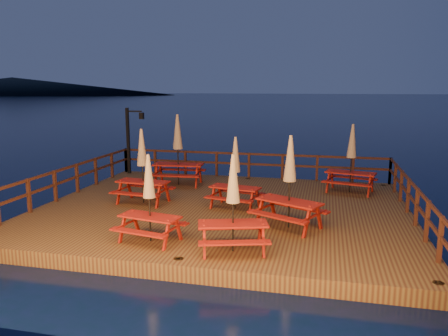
% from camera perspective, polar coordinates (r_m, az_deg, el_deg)
% --- Properties ---
extents(ground, '(500.00, 500.00, 0.00)m').
position_cam_1_polar(ground, '(14.75, -0.05, -6.55)').
color(ground, black).
rests_on(ground, ground).
extents(deck, '(12.00, 10.00, 0.40)m').
position_cam_1_polar(deck, '(14.69, -0.05, -5.80)').
color(deck, '#4B2918').
rests_on(deck, ground).
extents(deck_piles, '(11.44, 9.44, 1.40)m').
position_cam_1_polar(deck_piles, '(14.84, -0.05, -7.66)').
color(deck_piles, '#381A12').
rests_on(deck_piles, ground).
extents(railing, '(11.80, 9.75, 1.10)m').
position_cam_1_polar(railing, '(16.14, 1.40, -0.77)').
color(railing, '#381A12').
rests_on(railing, deck).
extents(lamp_post, '(0.85, 0.18, 3.00)m').
position_cam_1_polar(lamp_post, '(20.31, -12.03, 4.29)').
color(lamp_post, black).
rests_on(lamp_post, deck).
extents(headland_left, '(180.00, 84.00, 9.00)m').
position_cam_1_polar(headland_left, '(261.04, -25.90, 9.62)').
color(headland_left, black).
rests_on(headland_left, ground).
extents(picnic_table_0, '(1.99, 1.79, 2.39)m').
position_cam_1_polar(picnic_table_0, '(10.44, 1.19, -4.43)').
color(picnic_table_0, maroon).
rests_on(picnic_table_0, deck).
extents(picnic_table_1, '(2.32, 2.18, 2.64)m').
position_cam_1_polar(picnic_table_1, '(12.31, 8.58, -1.62)').
color(picnic_table_1, maroon).
rests_on(picnic_table_1, deck).
extents(picnic_table_2, '(2.14, 1.81, 2.86)m').
position_cam_1_polar(picnic_table_2, '(17.69, -6.05, 2.54)').
color(picnic_table_2, maroon).
rests_on(picnic_table_2, deck).
extents(picnic_table_3, '(1.81, 1.59, 2.28)m').
position_cam_1_polar(picnic_table_3, '(11.29, -9.73, -3.74)').
color(picnic_table_3, maroon).
rests_on(picnic_table_3, deck).
extents(picnic_table_4, '(1.92, 1.64, 2.55)m').
position_cam_1_polar(picnic_table_4, '(15.07, -10.62, 0.40)').
color(picnic_table_4, maroon).
rests_on(picnic_table_4, deck).
extents(picnic_table_5, '(1.89, 1.66, 2.35)m').
position_cam_1_polar(picnic_table_5, '(14.23, 1.49, -0.44)').
color(picnic_table_5, maroon).
rests_on(picnic_table_5, deck).
extents(picnic_table_6, '(2.12, 1.89, 2.59)m').
position_cam_1_polar(picnic_table_6, '(17.00, 16.31, 1.37)').
color(picnic_table_6, maroon).
rests_on(picnic_table_6, deck).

